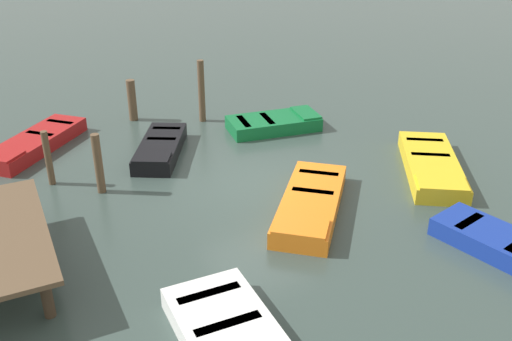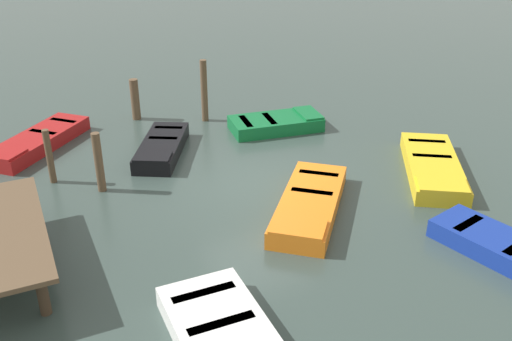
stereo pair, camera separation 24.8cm
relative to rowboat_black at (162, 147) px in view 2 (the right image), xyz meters
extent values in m
plane|color=#33423D|center=(-2.86, -1.42, -0.22)|extent=(80.00, 80.00, 0.00)
cylinder|color=#3C2E20|center=(-2.05, 4.01, 0.21)|extent=(0.20, 0.20, 0.85)
cylinder|color=#3C2E20|center=(-5.33, 4.32, 0.21)|extent=(0.20, 0.20, 0.85)
cube|color=black|center=(0.02, -0.01, -0.02)|extent=(3.00, 2.48, 0.40)
cube|color=gray|center=(0.02, -0.01, 0.12)|extent=(2.51, 2.05, 0.04)
cube|color=black|center=(-0.92, 0.61, 0.21)|extent=(1.06, 1.14, 0.06)
cube|color=#776E5D|center=(0.20, -0.13, 0.16)|extent=(0.62, 0.80, 0.04)
cube|color=#776E5D|center=(0.87, -0.57, 0.16)|extent=(0.62, 0.80, 0.04)
cube|color=orange|center=(-4.75, -1.77, -0.02)|extent=(3.44, 3.44, 0.40)
cube|color=black|center=(-4.75, -1.77, 0.12)|extent=(2.87, 2.86, 0.04)
cube|color=orange|center=(-5.74, -0.78, 0.21)|extent=(1.36, 1.36, 0.06)
cube|color=black|center=(-4.56, -1.96, 0.16)|extent=(0.84, 0.84, 0.04)
cube|color=black|center=(-3.85, -2.66, 0.16)|extent=(0.84, 0.84, 0.04)
cube|color=maroon|center=(2.22, 2.94, -0.02)|extent=(3.16, 3.42, 0.40)
cube|color=black|center=(2.22, 2.94, 0.12)|extent=(2.62, 2.85, 0.04)
cube|color=maroon|center=(1.32, 3.98, 0.21)|extent=(1.28, 1.25, 0.06)
cube|color=black|center=(2.39, 2.74, 0.16)|extent=(0.80, 0.73, 0.04)
cube|color=black|center=(3.02, 2.00, 0.16)|extent=(0.80, 0.73, 0.04)
cube|color=#0F602D|center=(-0.05, -3.76, -0.02)|extent=(1.88, 2.99, 0.40)
cube|color=orange|center=(-0.05, -3.76, 0.12)|extent=(1.51, 2.53, 0.04)
cube|color=#0F602D|center=(-0.29, -4.81, 0.21)|extent=(1.28, 0.85, 0.06)
cube|color=#B06E1E|center=(-0.01, -3.55, 0.16)|extent=(1.04, 0.42, 0.04)
cube|color=#B06E1E|center=(0.16, -2.81, 0.16)|extent=(1.04, 0.42, 0.04)
cube|color=#334772|center=(-7.77, 1.96, 0.12)|extent=(2.79, 1.44, 0.04)
cube|color=navy|center=(-7.53, 1.94, 0.16)|extent=(0.32, 1.18, 0.04)
cube|color=navy|center=(-6.67, 1.85, 0.16)|extent=(0.32, 1.18, 0.04)
cube|color=gold|center=(-4.74, -5.70, -0.02)|extent=(3.71, 3.27, 0.40)
cube|color=#4C3319|center=(-4.74, -5.70, 0.12)|extent=(3.10, 2.71, 0.04)
cube|color=gold|center=(-5.88, -4.83, 0.21)|extent=(1.35, 1.42, 0.06)
cube|color=#42301E|center=(-4.52, -5.87, 0.16)|extent=(0.78, 0.93, 0.04)
cube|color=#42301E|center=(-3.72, -6.49, 0.16)|extent=(0.78, 0.93, 0.04)
cube|color=#A4A49F|center=(-7.38, -4.02, 0.16)|extent=(0.33, 0.91, 0.04)
cylinder|color=brown|center=(3.01, -0.32, 0.45)|extent=(0.27, 0.27, 1.34)
cylinder|color=brown|center=(-1.28, 2.10, 0.56)|extent=(0.21, 0.21, 1.54)
cylinder|color=brown|center=(1.76, -2.20, 0.78)|extent=(0.21, 0.21, 2.00)
cylinder|color=brown|center=(-0.21, 3.05, 0.50)|extent=(0.17, 0.17, 1.44)
camera|label=1|loc=(-14.01, 5.32, 6.58)|focal=40.25mm
camera|label=2|loc=(-14.13, 5.11, 6.58)|focal=40.25mm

